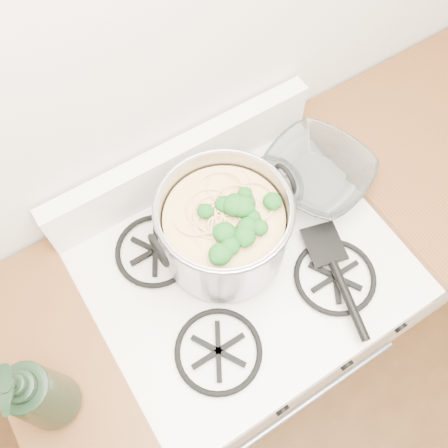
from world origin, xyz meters
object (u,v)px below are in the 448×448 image
bottle (34,393)px  glass_bowl (315,177)px  gas_range (240,318)px  spatula (324,243)px  stock_pot (224,228)px

bottle → glass_bowl: bearing=28.6°
gas_range → spatula: bearing=-18.8°
spatula → gas_range: bearing=177.0°
spatula → glass_bowl: glass_bowl is taller
gas_range → stock_pot: stock_pot is taller
spatula → stock_pot: bearing=163.9°
stock_pot → bottle: (-0.51, -0.12, 0.05)m
gas_range → bottle: (-0.53, -0.06, 0.63)m
gas_range → bottle: bearing=-174.0°
spatula → bottle: 0.73m
stock_pot → bottle: bottle is taller
glass_bowl → bottle: bearing=-169.2°
glass_bowl → spatula: bearing=-120.5°
spatula → glass_bowl: size_ratio=2.81×
spatula → glass_bowl: 0.19m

